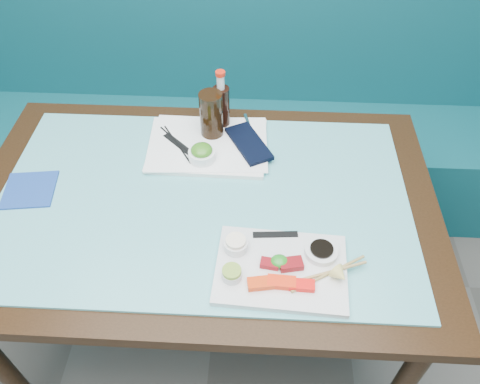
{
  "coord_description": "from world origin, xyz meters",
  "views": [
    {
      "loc": [
        0.16,
        0.52,
        1.79
      ],
      "look_at": [
        0.11,
        1.44,
        0.8
      ],
      "focal_mm": 35.0,
      "sensor_mm": 36.0,
      "label": 1
    }
  ],
  "objects_px": {
    "serving_tray": "(208,145)",
    "seaweed_bowl": "(202,155)",
    "cola_glass": "(211,114)",
    "blue_napkin": "(30,190)",
    "cola_bottle_body": "(222,108)",
    "sashimi_plate": "(281,269)",
    "dining_table": "(205,218)",
    "booth_bench": "(226,123)"
  },
  "relations": [
    {
      "from": "dining_table",
      "to": "sashimi_plate",
      "type": "height_order",
      "value": "sashimi_plate"
    },
    {
      "from": "booth_bench",
      "to": "dining_table",
      "type": "distance_m",
      "value": 0.89
    },
    {
      "from": "serving_tray",
      "to": "dining_table",
      "type": "bearing_deg",
      "value": -87.04
    },
    {
      "from": "cola_glass",
      "to": "blue_napkin",
      "type": "distance_m",
      "value": 0.6
    },
    {
      "from": "booth_bench",
      "to": "cola_glass",
      "type": "height_order",
      "value": "booth_bench"
    },
    {
      "from": "booth_bench",
      "to": "serving_tray",
      "type": "distance_m",
      "value": 0.72
    },
    {
      "from": "booth_bench",
      "to": "serving_tray",
      "type": "relative_size",
      "value": 7.96
    },
    {
      "from": "sashimi_plate",
      "to": "seaweed_bowl",
      "type": "height_order",
      "value": "seaweed_bowl"
    },
    {
      "from": "dining_table",
      "to": "sashimi_plate",
      "type": "distance_m",
      "value": 0.35
    },
    {
      "from": "seaweed_bowl",
      "to": "cola_bottle_body",
      "type": "distance_m",
      "value": 0.2
    },
    {
      "from": "cola_glass",
      "to": "blue_napkin",
      "type": "bearing_deg",
      "value": -152.16
    },
    {
      "from": "cola_glass",
      "to": "cola_bottle_body",
      "type": "relative_size",
      "value": 1.0
    },
    {
      "from": "sashimi_plate",
      "to": "cola_glass",
      "type": "distance_m",
      "value": 0.58
    },
    {
      "from": "sashimi_plate",
      "to": "cola_bottle_body",
      "type": "distance_m",
      "value": 0.62
    },
    {
      "from": "dining_table",
      "to": "cola_glass",
      "type": "height_order",
      "value": "cola_glass"
    },
    {
      "from": "serving_tray",
      "to": "cola_glass",
      "type": "distance_m",
      "value": 0.1
    },
    {
      "from": "sashimi_plate",
      "to": "seaweed_bowl",
      "type": "bearing_deg",
      "value": 124.94
    },
    {
      "from": "dining_table",
      "to": "blue_napkin",
      "type": "height_order",
      "value": "blue_napkin"
    },
    {
      "from": "seaweed_bowl",
      "to": "serving_tray",
      "type": "bearing_deg",
      "value": 82.41
    },
    {
      "from": "cola_bottle_body",
      "to": "seaweed_bowl",
      "type": "bearing_deg",
      "value": -104.75
    },
    {
      "from": "cola_bottle_body",
      "to": "sashimi_plate",
      "type": "bearing_deg",
      "value": -71.19
    },
    {
      "from": "booth_bench",
      "to": "blue_napkin",
      "type": "xyz_separation_m",
      "value": [
        -0.53,
        -0.83,
        0.39
      ]
    },
    {
      "from": "seaweed_bowl",
      "to": "cola_bottle_body",
      "type": "bearing_deg",
      "value": 75.25
    },
    {
      "from": "seaweed_bowl",
      "to": "cola_glass",
      "type": "bearing_deg",
      "value": 81.25
    },
    {
      "from": "sashimi_plate",
      "to": "cola_glass",
      "type": "xyz_separation_m",
      "value": [
        -0.23,
        0.53,
        0.08
      ]
    },
    {
      "from": "cola_bottle_body",
      "to": "blue_napkin",
      "type": "xyz_separation_m",
      "value": [
        -0.56,
        -0.33,
        -0.08
      ]
    },
    {
      "from": "sashimi_plate",
      "to": "serving_tray",
      "type": "xyz_separation_m",
      "value": [
        -0.24,
        0.47,
        -0.0
      ]
    },
    {
      "from": "sashimi_plate",
      "to": "blue_napkin",
      "type": "bearing_deg",
      "value": 164.88
    },
    {
      "from": "dining_table",
      "to": "cola_glass",
      "type": "distance_m",
      "value": 0.34
    },
    {
      "from": "booth_bench",
      "to": "cola_glass",
      "type": "xyz_separation_m",
      "value": [
        0.0,
        -0.56,
        0.48
      ]
    },
    {
      "from": "serving_tray",
      "to": "cola_bottle_body",
      "type": "bearing_deg",
      "value": 71.74
    },
    {
      "from": "booth_bench",
      "to": "seaweed_bowl",
      "type": "height_order",
      "value": "booth_bench"
    },
    {
      "from": "dining_table",
      "to": "cola_bottle_body",
      "type": "relative_size",
      "value": 8.92
    },
    {
      "from": "cola_glass",
      "to": "booth_bench",
      "type": "bearing_deg",
      "value": 90.29
    },
    {
      "from": "serving_tray",
      "to": "cola_glass",
      "type": "height_order",
      "value": "cola_glass"
    },
    {
      "from": "serving_tray",
      "to": "cola_bottle_body",
      "type": "relative_size",
      "value": 2.4
    },
    {
      "from": "serving_tray",
      "to": "seaweed_bowl",
      "type": "xyz_separation_m",
      "value": [
        -0.01,
        -0.07,
        0.02
      ]
    },
    {
      "from": "booth_bench",
      "to": "sashimi_plate",
      "type": "bearing_deg",
      "value": -78.04
    },
    {
      "from": "dining_table",
      "to": "serving_tray",
      "type": "xyz_separation_m",
      "value": [
        -0.01,
        0.23,
        0.1
      ]
    },
    {
      "from": "serving_tray",
      "to": "cola_bottle_body",
      "type": "height_order",
      "value": "cola_bottle_body"
    },
    {
      "from": "serving_tray",
      "to": "blue_napkin",
      "type": "bearing_deg",
      "value": -155.46
    },
    {
      "from": "sashimi_plate",
      "to": "serving_tray",
      "type": "bearing_deg",
      "value": 119.74
    }
  ]
}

